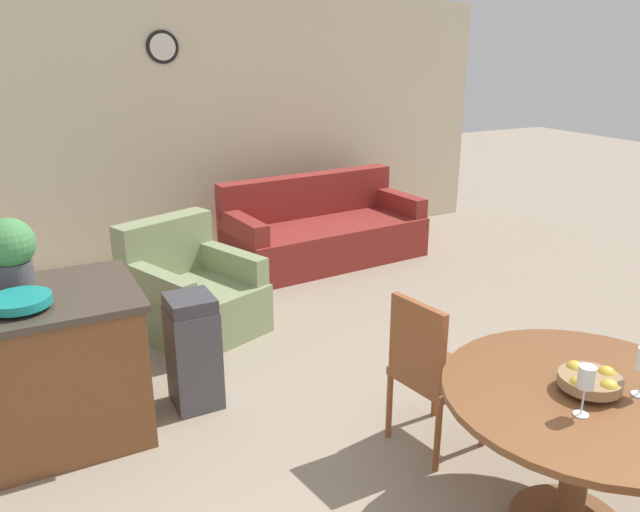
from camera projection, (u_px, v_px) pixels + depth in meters
wall_back at (158, 131)px, 6.47m from camera, size 8.00×0.09×2.70m
dining_table at (583, 425)px, 2.82m from camera, size 1.28×1.28×0.75m
dining_chair_far_side at (430, 367)px, 3.46m from camera, size 0.48×0.48×0.93m
fruit_bowl at (590, 381)px, 2.74m from camera, size 0.27×0.27×0.11m
wine_glass_left at (586, 379)px, 2.53m from camera, size 0.07×0.07×0.23m
kitchen_island at (47, 368)px, 3.57m from camera, size 1.08×0.84×0.90m
teal_bowl at (20, 301)px, 3.24m from camera, size 0.32×0.32×0.07m
potted_plant at (10, 251)px, 3.48m from camera, size 0.29×0.29×0.41m
trash_bin at (193, 351)px, 3.94m from camera, size 0.29×0.31×0.75m
couch at (322, 232)px, 6.67m from camera, size 2.15×1.10×0.87m
armchair at (191, 295)px, 5.02m from camera, size 1.11×1.17×0.88m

